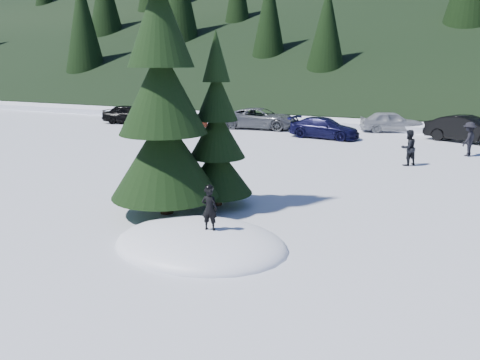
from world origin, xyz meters
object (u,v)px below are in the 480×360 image
at_px(spruce_tall, 162,102).
at_px(car_4, 391,122).
at_px(car_5, 468,129).
at_px(spruce_short, 217,140).
at_px(car_3, 324,128).
at_px(car_1, 178,118).
at_px(adult_2, 469,139).
at_px(car_2, 261,118).
at_px(child_skier, 209,209).
at_px(adult_0, 408,148).
at_px(car_0, 130,114).

xyz_separation_m(spruce_tall, car_4, (3.71, 20.50, -2.64)).
xyz_separation_m(car_4, car_5, (4.49, -2.42, 0.07)).
relative_size(spruce_short, car_3, 1.27).
bearing_deg(car_1, spruce_short, -165.64).
height_order(adult_2, car_2, adult_2).
distance_m(child_skier, adult_0, 12.47).
relative_size(spruce_tall, spruce_short, 1.60).
height_order(spruce_short, car_4, spruce_short).
relative_size(adult_2, car_4, 0.42).
bearing_deg(car_5, adult_0, -174.46).
bearing_deg(car_4, car_2, 84.37).
xyz_separation_m(car_2, car_5, (12.78, -0.21, 0.04)).
xyz_separation_m(car_2, car_4, (8.29, 2.21, -0.03)).
xyz_separation_m(child_skier, car_4, (1.21, 22.35, -0.33)).
height_order(car_2, car_4, car_2).
bearing_deg(adult_0, car_3, -98.12).
xyz_separation_m(spruce_tall, car_2, (-4.58, 18.29, -2.61)).
relative_size(car_0, car_1, 0.98).
xyz_separation_m(spruce_tall, child_skier, (2.50, -1.85, -2.31)).
relative_size(car_4, car_5, 0.87).
distance_m(car_0, car_1, 4.61).
relative_size(adult_0, car_1, 0.37).
bearing_deg(spruce_tall, car_0, 130.71).
xyz_separation_m(car_1, car_4, (13.50, 4.49, -0.02)).
bearing_deg(spruce_tall, adult_0, 60.27).
height_order(adult_2, car_5, adult_2).
xyz_separation_m(car_1, car_3, (10.23, 0.12, -0.08)).
distance_m(spruce_tall, car_2, 19.04).
height_order(child_skier, car_1, child_skier).
xyz_separation_m(child_skier, adult_0, (3.31, 12.02, -0.22)).
relative_size(child_skier, car_1, 0.25).
distance_m(spruce_tall, child_skier, 3.88).
bearing_deg(car_0, child_skier, -146.26).
xyz_separation_m(child_skier, car_2, (-7.09, 20.14, -0.30)).
relative_size(child_skier, adult_2, 0.64).
relative_size(spruce_tall, adult_0, 5.46).
relative_size(adult_0, car_2, 0.31).
height_order(spruce_tall, spruce_short, spruce_tall).
height_order(car_0, car_4, car_0).
xyz_separation_m(child_skier, car_0, (-16.85, 18.53, -0.31)).
bearing_deg(adult_0, car_1, -70.70).
bearing_deg(car_0, car_5, -95.00).
xyz_separation_m(adult_0, car_0, (-20.16, 6.51, -0.09)).
xyz_separation_m(child_skier, car_3, (-2.07, 17.98, -0.39)).
bearing_deg(car_5, spruce_short, 178.99).
xyz_separation_m(spruce_short, child_skier, (1.50, -3.25, -1.09)).
distance_m(spruce_tall, car_0, 22.16).
bearing_deg(car_3, car_5, -68.59).
xyz_separation_m(spruce_tall, adult_0, (5.81, 10.17, -2.53)).
bearing_deg(car_5, child_skier, -173.62).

